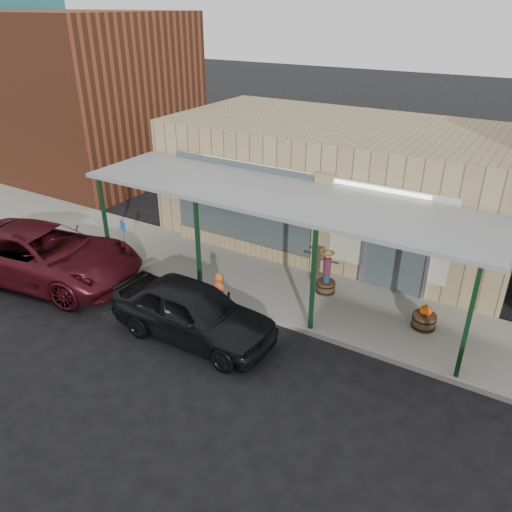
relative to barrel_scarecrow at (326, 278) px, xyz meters
The scene contains 10 objects.
ground 4.31m from the barrel_scarecrow, 109.05° to the right, with size 120.00×120.00×0.00m, color black.
sidewalk 1.56m from the barrel_scarecrow, 162.90° to the right, with size 40.00×3.20×0.15m, color gray.
storefront 4.60m from the barrel_scarecrow, 108.60° to the left, with size 12.00×6.25×4.20m.
awning 2.80m from the barrel_scarecrow, 161.46° to the right, with size 12.00×3.00×3.04m.
block_buildings_near 6.08m from the barrel_scarecrow, 83.21° to the left, with size 61.00×8.00×8.00m.
barrel_scarecrow is the anchor object (origin of this frame).
barrel_pumpkin 2.98m from the barrel_scarecrow, ahead, with size 0.79×0.79×0.72m.
handicap_sign 6.61m from the barrel_scarecrow, 165.71° to the right, with size 0.29×0.11×1.45m.
parked_sedan 4.16m from the barrel_scarecrow, 120.74° to the right, with size 4.47×1.84×1.56m.
car_maroon 8.69m from the barrel_scarecrow, 156.00° to the right, with size 2.83×6.14×1.71m, color #440D16.
Camera 1 is at (6.20, -7.90, 7.80)m, focal length 35.00 mm.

